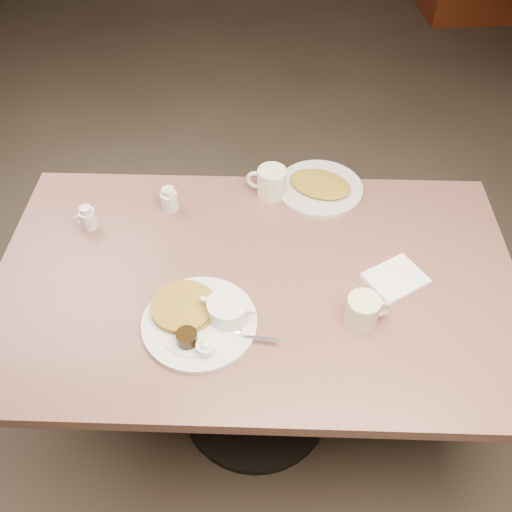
{
  "coord_description": "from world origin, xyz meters",
  "views": [
    {
      "loc": [
        0.03,
        -1.0,
        1.94
      ],
      "look_at": [
        0.0,
        0.02,
        0.82
      ],
      "focal_mm": 38.19,
      "sensor_mm": 36.0,
      "label": 1
    }
  ],
  "objects_px": {
    "coffee_mug_far": "(271,182)",
    "creamer_left": "(88,218)",
    "creamer_right": "(169,199)",
    "hash_plate": "(320,187)",
    "coffee_mug_near": "(363,311)",
    "main_plate": "(203,317)",
    "diner_table": "(256,313)"
  },
  "relations": [
    {
      "from": "creamer_right",
      "to": "hash_plate",
      "type": "relative_size",
      "value": 0.21
    },
    {
      "from": "diner_table",
      "to": "coffee_mug_far",
      "type": "height_order",
      "value": "coffee_mug_far"
    },
    {
      "from": "creamer_right",
      "to": "coffee_mug_near",
      "type": "bearing_deg",
      "value": -36.94
    },
    {
      "from": "diner_table",
      "to": "creamer_right",
      "type": "bearing_deg",
      "value": 134.86
    },
    {
      "from": "main_plate",
      "to": "creamer_left",
      "type": "distance_m",
      "value": 0.52
    },
    {
      "from": "coffee_mug_near",
      "to": "coffee_mug_far",
      "type": "distance_m",
      "value": 0.56
    },
    {
      "from": "coffee_mug_far",
      "to": "creamer_left",
      "type": "relative_size",
      "value": 1.77
    },
    {
      "from": "diner_table",
      "to": "coffee_mug_near",
      "type": "height_order",
      "value": "coffee_mug_near"
    },
    {
      "from": "coffee_mug_far",
      "to": "hash_plate",
      "type": "relative_size",
      "value": 0.37
    },
    {
      "from": "main_plate",
      "to": "creamer_left",
      "type": "height_order",
      "value": "creamer_left"
    },
    {
      "from": "diner_table",
      "to": "coffee_mug_near",
      "type": "xyz_separation_m",
      "value": [
        0.29,
        -0.14,
        0.22
      ]
    },
    {
      "from": "coffee_mug_near",
      "to": "creamer_right",
      "type": "height_order",
      "value": "coffee_mug_near"
    },
    {
      "from": "diner_table",
      "to": "coffee_mug_near",
      "type": "relative_size",
      "value": 11.66
    },
    {
      "from": "creamer_left",
      "to": "hash_plate",
      "type": "bearing_deg",
      "value": 15.4
    },
    {
      "from": "main_plate",
      "to": "coffee_mug_near",
      "type": "xyz_separation_m",
      "value": [
        0.42,
        0.02,
        0.02
      ]
    },
    {
      "from": "main_plate",
      "to": "creamer_right",
      "type": "bearing_deg",
      "value": 108.55
    },
    {
      "from": "coffee_mug_far",
      "to": "coffee_mug_near",
      "type": "bearing_deg",
      "value": -63.78
    },
    {
      "from": "coffee_mug_near",
      "to": "main_plate",
      "type": "bearing_deg",
      "value": -177.86
    },
    {
      "from": "coffee_mug_near",
      "to": "creamer_left",
      "type": "xyz_separation_m",
      "value": [
        -0.81,
        0.33,
        -0.01
      ]
    },
    {
      "from": "coffee_mug_near",
      "to": "creamer_left",
      "type": "bearing_deg",
      "value": 157.51
    },
    {
      "from": "coffee_mug_near",
      "to": "hash_plate",
      "type": "xyz_separation_m",
      "value": [
        -0.08,
        0.53,
        -0.03
      ]
    },
    {
      "from": "coffee_mug_near",
      "to": "creamer_right",
      "type": "bearing_deg",
      "value": 143.06
    },
    {
      "from": "diner_table",
      "to": "main_plate",
      "type": "distance_m",
      "value": 0.28
    },
    {
      "from": "diner_table",
      "to": "coffee_mug_far",
      "type": "relative_size",
      "value": 10.61
    },
    {
      "from": "creamer_left",
      "to": "creamer_right",
      "type": "xyz_separation_m",
      "value": [
        0.24,
        0.09,
        -0.0
      ]
    },
    {
      "from": "main_plate",
      "to": "diner_table",
      "type": "bearing_deg",
      "value": 49.49
    },
    {
      "from": "main_plate",
      "to": "creamer_right",
      "type": "xyz_separation_m",
      "value": [
        -0.15,
        0.44,
        0.01
      ]
    },
    {
      "from": "diner_table",
      "to": "coffee_mug_far",
      "type": "xyz_separation_m",
      "value": [
        0.04,
        0.36,
        0.22
      ]
    },
    {
      "from": "coffee_mug_far",
      "to": "creamer_right",
      "type": "xyz_separation_m",
      "value": [
        -0.32,
        -0.08,
        -0.01
      ]
    },
    {
      "from": "creamer_left",
      "to": "coffee_mug_far",
      "type": "bearing_deg",
      "value": 17.07
    },
    {
      "from": "diner_table",
      "to": "creamer_right",
      "type": "relative_size",
      "value": 18.75
    },
    {
      "from": "diner_table",
      "to": "main_plate",
      "type": "relative_size",
      "value": 3.77
    }
  ]
}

